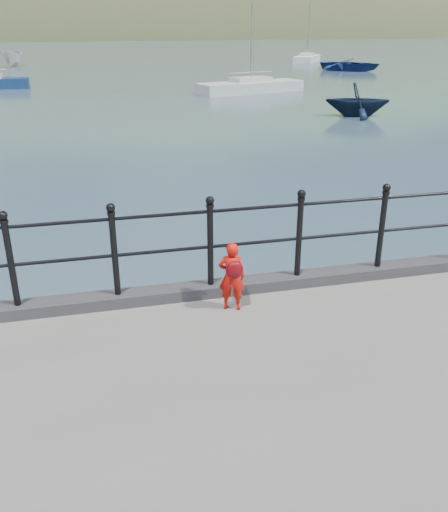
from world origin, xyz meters
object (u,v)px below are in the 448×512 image
object	(u,v)px
sailboat_far	(307,59)
sailboat_near	(251,87)
launch_white	(13,58)
launch_navy	(358,100)
railing	(163,240)
launch_blue	(350,64)
child	(232,276)

from	to	relation	value
sailboat_far	sailboat_near	xyz separation A→B (m)	(-15.84, -29.46, -0.00)
launch_white	sailboat_far	size ratio (longest dim) A/B	0.42
launch_white	launch_navy	distance (m)	44.27
launch_white	launch_navy	world-z (taller)	launch_white
railing	launch_navy	world-z (taller)	railing
launch_blue	railing	bearing A→B (deg)	-164.05
sailboat_near	launch_white	bearing A→B (deg)	106.26
launch_blue	sailboat_near	world-z (taller)	sailboat_near
railing	launch_blue	distance (m)	51.75
railing	child	bearing A→B (deg)	-30.62
railing	sailboat_far	world-z (taller)	sailboat_far
child	launch_navy	xyz separation A→B (m)	(11.49, 19.52, -0.64)
child	launch_blue	size ratio (longest dim) A/B	0.15
launch_blue	launch_navy	world-z (taller)	launch_navy
launch_white	sailboat_far	xyz separation A→B (m)	(33.88, 1.27, -0.54)
launch_white	sailboat_far	world-z (taller)	sailboat_far
launch_navy	launch_blue	bearing A→B (deg)	-6.91
launch_navy	sailboat_near	bearing A→B (deg)	29.67
child	sailboat_far	xyz separation A→B (m)	(25.09, 60.14, -1.11)
launch_navy	sailboat_far	bearing A→B (deg)	-0.20
railing	sailboat_near	size ratio (longest dim) A/B	1.81
sailboat_far	railing	bearing A→B (deg)	-172.05
child	launch_white	xyz separation A→B (m)	(-8.79, 58.87, -0.58)
railing	launch_white	bearing A→B (deg)	97.82
launch_blue	sailboat_far	xyz separation A→B (m)	(1.17, 14.22, -0.26)
launch_blue	launch_white	size ratio (longest dim) A/B	1.27
child	launch_navy	distance (m)	22.66
railing	launch_navy	distance (m)	22.69
child	sailboat_far	world-z (taller)	sailboat_far
child	launch_navy	world-z (taller)	child
railing	sailboat_near	world-z (taller)	sailboat_near
railing	sailboat_far	size ratio (longest dim) A/B	1.69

